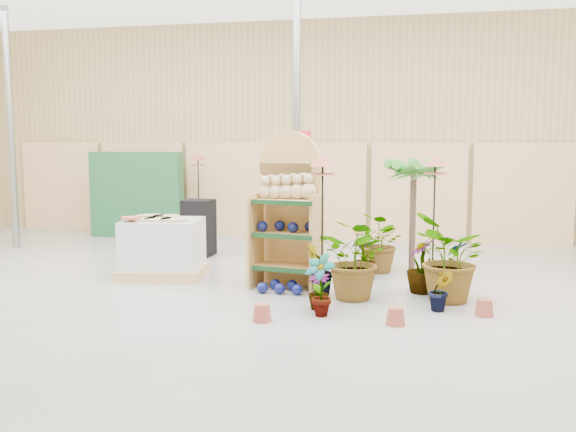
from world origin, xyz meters
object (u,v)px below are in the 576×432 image
potted_plant_2 (357,259)px  pallet_stack (163,248)px  display_shelf (288,215)px  bird_table_front (323,166)px

potted_plant_2 → pallet_stack: bearing=166.1°
potted_plant_2 → display_shelf: bearing=150.6°
display_shelf → bird_table_front: bearing=-39.6°
display_shelf → bird_table_front: display_shelf is taller
display_shelf → bird_table_front: (0.60, -0.69, 0.73)m
bird_table_front → potted_plant_2: size_ratio=1.77×
display_shelf → bird_table_front: 1.18m
pallet_stack → display_shelf: bearing=-12.7°
pallet_stack → bird_table_front: (2.58, -0.85, 1.30)m
display_shelf → potted_plant_2: (1.04, -0.59, -0.47)m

